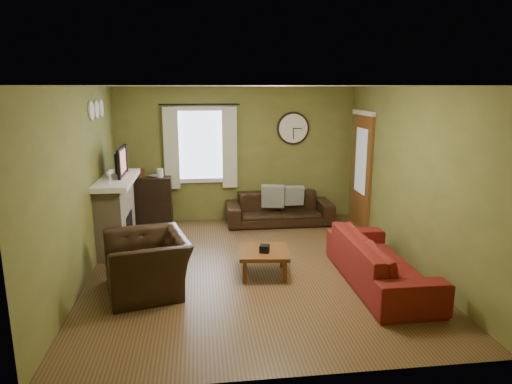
{
  "coord_description": "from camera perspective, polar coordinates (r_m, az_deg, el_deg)",
  "views": [
    {
      "loc": [
        -0.73,
        -6.21,
        2.59
      ],
      "look_at": [
        0.1,
        0.4,
        1.05
      ],
      "focal_mm": 32.0,
      "sensor_mm": 36.0,
      "label": 1
    }
  ],
  "objects": [
    {
      "name": "tv",
      "position": [
        7.72,
        -16.93,
        3.25
      ],
      "size": [
        0.08,
        0.6,
        0.35
      ],
      "primitive_type": "imported",
      "rotation": [
        0.0,
        0.0,
        1.57
      ],
      "color": "black",
      "rests_on": "mantel"
    },
    {
      "name": "wall_front",
      "position": [
        3.9,
        4.05,
        -6.33
      ],
      "size": [
        4.6,
        0.0,
        2.6
      ],
      "primitive_type": "cube",
      "color": "olive",
      "rests_on": "ground"
    },
    {
      "name": "wine_glass_b",
      "position": [
        7.12,
        -17.73,
        1.83
      ],
      "size": [
        0.07,
        0.07,
        0.21
      ],
      "primitive_type": null,
      "color": "white",
      "rests_on": "mantel"
    },
    {
      "name": "bookshelf",
      "position": [
        8.82,
        -13.04,
        -1.22
      ],
      "size": [
        0.79,
        0.34,
        0.94
      ],
      "primitive_type": null,
      "color": "black",
      "rests_on": "floor"
    },
    {
      "name": "fireplace",
      "position": [
        7.76,
        -17.09,
        -2.82
      ],
      "size": [
        0.4,
        1.4,
        1.1
      ],
      "primitive_type": "cube",
      "color": "tan",
      "rests_on": "floor"
    },
    {
      "name": "medallion_mid",
      "position": [
        7.53,
        -19.33,
        9.72
      ],
      "size": [
        0.28,
        0.28,
        0.03
      ],
      "primitive_type": "cylinder",
      "color": "white",
      "rests_on": "wall_left"
    },
    {
      "name": "armchair",
      "position": [
        6.1,
        -13.43,
        -8.72
      ],
      "size": [
        1.24,
        1.34,
        0.73
      ],
      "primitive_type": "imported",
      "rotation": [
        0.0,
        0.0,
        -1.32
      ],
      "color": "black",
      "rests_on": "floor"
    },
    {
      "name": "door",
      "position": [
        8.73,
        13.07,
        2.53
      ],
      "size": [
        0.05,
        0.9,
        2.1
      ],
      "primitive_type": "cube",
      "color": "brown",
      "rests_on": "floor"
    },
    {
      "name": "curtain_rod",
      "position": [
        8.69,
        -7.08,
        10.82
      ],
      "size": [
        0.03,
        0.03,
        1.5
      ],
      "primitive_type": "cylinder",
      "color": "black",
      "rests_on": "wall_back"
    },
    {
      "name": "wall_clock",
      "position": [
        8.98,
        4.67,
        7.93
      ],
      "size": [
        0.64,
        0.06,
        0.64
      ],
      "primitive_type": null,
      "color": "white",
      "rests_on": "wall_back"
    },
    {
      "name": "firebox",
      "position": [
        7.79,
        -15.59,
        -4.56
      ],
      "size": [
        0.04,
        0.6,
        0.55
      ],
      "primitive_type": "cube",
      "color": "black",
      "rests_on": "fireplace"
    },
    {
      "name": "ceiling",
      "position": [
        6.25,
        -0.47,
        13.12
      ],
      "size": [
        4.6,
        5.2,
        0.0
      ],
      "primitive_type": "cube",
      "color": "white",
      "rests_on": "ground"
    },
    {
      "name": "wall_back",
      "position": [
        8.93,
        -2.4,
        4.7
      ],
      "size": [
        4.6,
        0.0,
        2.6
      ],
      "primitive_type": "cube",
      "color": "olive",
      "rests_on": "ground"
    },
    {
      "name": "wine_glass_a",
      "position": [
        7.01,
        -17.89,
        1.63
      ],
      "size": [
        0.07,
        0.07,
        0.2
      ],
      "primitive_type": null,
      "color": "white",
      "rests_on": "mantel"
    },
    {
      "name": "sofa_red",
      "position": [
        6.38,
        15.26,
        -8.31
      ],
      "size": [
        0.86,
        2.19,
        0.64
      ],
      "primitive_type": "imported",
      "rotation": [
        0.0,
        0.0,
        1.57
      ],
      "color": "maroon",
      "rests_on": "floor"
    },
    {
      "name": "tv_screen",
      "position": [
        7.7,
        -16.37,
        3.68
      ],
      "size": [
        0.02,
        0.62,
        0.36
      ],
      "primitive_type": "cube",
      "color": "#994C3F",
      "rests_on": "mantel"
    },
    {
      "name": "sofa_brown",
      "position": [
        8.82,
        2.92,
        -2.08
      ],
      "size": [
        2.02,
        0.79,
        0.59
      ],
      "primitive_type": "imported",
      "color": "black",
      "rests_on": "floor"
    },
    {
      "name": "floor",
      "position": [
        6.76,
        -0.42,
        -9.49
      ],
      "size": [
        4.6,
        5.2,
        0.0
      ],
      "primitive_type": "cube",
      "color": "brown",
      "rests_on": "ground"
    },
    {
      "name": "book",
      "position": [
        8.76,
        -12.86,
        1.98
      ],
      "size": [
        0.3,
        0.3,
        0.02
      ],
      "primitive_type": "imported",
      "rotation": [
        0.0,
        0.0,
        0.77
      ],
      "color": "#5D3516",
      "rests_on": "bookshelf"
    },
    {
      "name": "medallion_left",
      "position": [
        7.18,
        -19.9,
        9.55
      ],
      "size": [
        0.28,
        0.28,
        0.03
      ],
      "primitive_type": "cylinder",
      "color": "white",
      "rests_on": "wall_left"
    },
    {
      "name": "wall_left",
      "position": [
        6.53,
        -20.92,
        0.76
      ],
      "size": [
        0.0,
        5.2,
        2.6
      ],
      "primitive_type": "cube",
      "color": "olive",
      "rests_on": "ground"
    },
    {
      "name": "window_pane",
      "position": [
        8.85,
        -6.94,
        5.85
      ],
      "size": [
        1.0,
        0.02,
        1.3
      ],
      "primitive_type": null,
      "color": "silver",
      "rests_on": "wall_back"
    },
    {
      "name": "mantel",
      "position": [
        7.62,
        -17.16,
        1.46
      ],
      "size": [
        0.58,
        1.6,
        0.08
      ],
      "primitive_type": "cube",
      "color": "white",
      "rests_on": "fireplace"
    },
    {
      "name": "tissue_box",
      "position": [
        6.33,
        1.08,
        -7.2
      ],
      "size": [
        0.16,
        0.16,
        0.1
      ],
      "primitive_type": "cube",
      "rotation": [
        0.0,
        0.0,
        -0.29
      ],
      "color": "black",
      "rests_on": "coffee_table"
    },
    {
      "name": "pillow_right",
      "position": [
        8.71,
        2.12,
        -0.53
      ],
      "size": [
        0.45,
        0.22,
        0.43
      ],
      "primitive_type": "cube",
      "rotation": [
        0.0,
        0.0,
        -0.21
      ],
      "color": "gray",
      "rests_on": "sofa_brown"
    },
    {
      "name": "medallion_right",
      "position": [
        7.87,
        -18.8,
        9.87
      ],
      "size": [
        0.28,
        0.28,
        0.03
      ],
      "primitive_type": "cylinder",
      "color": "white",
      "rests_on": "wall_left"
    },
    {
      "name": "curtain_right",
      "position": [
        8.78,
        -3.32,
        5.54
      ],
      "size": [
        0.28,
        0.04,
        1.55
      ],
      "primitive_type": "cube",
      "color": "beige",
      "rests_on": "wall_back"
    },
    {
      "name": "wall_right",
      "position": [
        7.02,
        18.54,
        1.76
      ],
      "size": [
        0.0,
        5.2,
        2.6
      ],
      "primitive_type": "cube",
      "color": "olive",
      "rests_on": "ground"
    },
    {
      "name": "pillow_left",
      "position": [
        8.79,
        4.79,
        -0.44
      ],
      "size": [
        0.37,
        0.11,
        0.37
      ],
      "primitive_type": "cube",
      "rotation": [
        0.0,
        0.0,
        0.0
      ],
      "color": "gray",
      "rests_on": "sofa_brown"
    },
    {
      "name": "coffee_table",
      "position": [
        6.48,
        1.02,
        -8.8
      ],
      "size": [
        0.75,
        0.75,
        0.36
      ],
      "primitive_type": null,
      "rotation": [
        0.0,
        0.0,
        -0.11
      ],
      "color": "#5D3516",
      "rests_on": "floor"
    },
    {
      "name": "curtain_left",
      "position": [
        8.78,
        -10.54,
        5.34
      ],
      "size": [
        0.28,
        0.04,
        1.55
      ],
      "primitive_type": "cube",
      "color": "beige",
      "rests_on": "wall_back"
    }
  ]
}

